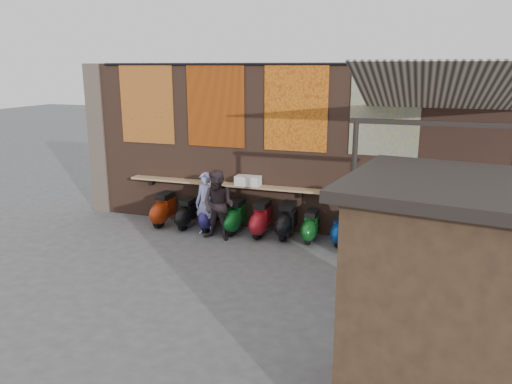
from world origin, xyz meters
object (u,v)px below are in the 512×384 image
(scooter_stool_3, at_px, (236,217))
(scooter_stool_7, at_px, (340,229))
(shelf_box, at_px, (248,181))
(shopper_tan, at_px, (358,220))
(shopper_navy, at_px, (460,254))
(scooter_stool_9, at_px, (401,233))
(shopper_grey, at_px, (505,272))
(scooter_stool_0, at_px, (164,209))
(market_stall, at_px, (477,320))
(diner_right, at_px, (218,206))
(scooter_stool_8, at_px, (370,231))
(scooter_stool_2, at_px, (211,214))
(scooter_stool_1, at_px, (187,214))
(scooter_stool_4, at_px, (261,219))
(scooter_stool_5, at_px, (287,221))
(diner_left, at_px, (206,204))
(scooter_stool_6, at_px, (311,227))

(scooter_stool_3, bearing_deg, scooter_stool_7, 0.42)
(shelf_box, height_order, shopper_tan, shopper_tan)
(shopper_navy, distance_m, shopper_tan, 2.29)
(scooter_stool_9, height_order, shopper_grey, shopper_grey)
(scooter_stool_0, height_order, shopper_tan, shopper_tan)
(market_stall, bearing_deg, diner_right, 144.88)
(scooter_stool_3, relative_size, market_stall, 0.31)
(shelf_box, height_order, scooter_stool_7, shelf_box)
(scooter_stool_8, bearing_deg, diner_right, -169.59)
(shelf_box, xyz_separation_m, shopper_grey, (5.36, -2.78, -0.49))
(scooter_stool_7, xyz_separation_m, diner_right, (-2.72, -0.61, 0.48))
(shopper_navy, bearing_deg, scooter_stool_8, -66.60)
(scooter_stool_2, bearing_deg, scooter_stool_1, -174.08)
(scooter_stool_4, distance_m, scooter_stool_9, 3.18)
(scooter_stool_1, relative_size, scooter_stool_8, 0.96)
(shopper_grey, bearing_deg, scooter_stool_5, -16.61)
(scooter_stool_5, height_order, shopper_grey, shopper_grey)
(shopper_navy, bearing_deg, scooter_stool_4, -42.48)
(scooter_stool_8, relative_size, diner_left, 0.52)
(scooter_stool_5, bearing_deg, shopper_navy, -28.33)
(diner_right, xyz_separation_m, market_stall, (5.05, -4.92, 0.53))
(shopper_navy, relative_size, market_stall, 0.57)
(diner_right, bearing_deg, diner_left, 155.01)
(scooter_stool_0, xyz_separation_m, scooter_stool_8, (5.12, 0.05, -0.03))
(scooter_stool_0, bearing_deg, market_stall, -38.93)
(scooter_stool_8, height_order, shopper_grey, shopper_grey)
(diner_left, distance_m, shopper_tan, 3.64)
(shelf_box, relative_size, diner_left, 0.40)
(scooter_stool_8, distance_m, diner_left, 3.84)
(scooter_stool_7, bearing_deg, scooter_stool_3, -179.58)
(scooter_stool_4, bearing_deg, scooter_stool_8, 1.10)
(scooter_stool_5, distance_m, scooter_stool_8, 1.91)
(scooter_stool_5, bearing_deg, shopper_tan, -23.09)
(diner_right, xyz_separation_m, shopper_grey, (5.77, -1.88, -0.07))
(scooter_stool_0, height_order, scooter_stool_9, scooter_stool_0)
(scooter_stool_7, distance_m, diner_left, 3.19)
(scooter_stool_2, bearing_deg, scooter_stool_8, 0.02)
(scooter_stool_8, height_order, shopper_tan, shopper_tan)
(scooter_stool_4, xyz_separation_m, scooter_stool_8, (2.52, 0.05, -0.03))
(scooter_stool_0, relative_size, shopper_navy, 0.55)
(scooter_stool_7, bearing_deg, shopper_tan, -56.00)
(scooter_stool_1, bearing_deg, scooter_stool_7, 0.87)
(scooter_stool_9, distance_m, shopper_tan, 1.19)
(diner_left, bearing_deg, scooter_stool_7, 16.72)
(scooter_stool_1, bearing_deg, scooter_stool_5, 1.92)
(diner_right, relative_size, shopper_tan, 0.99)
(scooter_stool_4, bearing_deg, scooter_stool_1, -179.43)
(shelf_box, height_order, scooter_stool_2, shelf_box)
(scooter_stool_1, height_order, scooter_stool_6, scooter_stool_1)
(scooter_stool_0, height_order, scooter_stool_7, scooter_stool_0)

